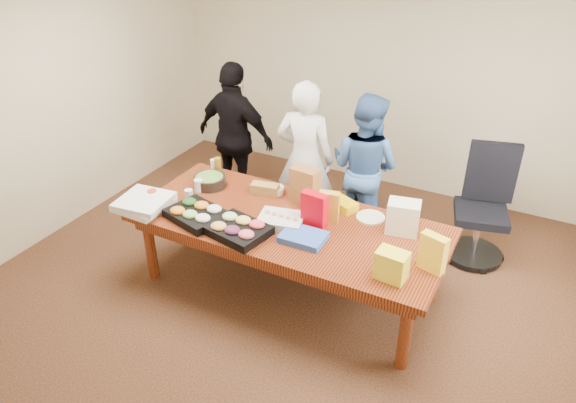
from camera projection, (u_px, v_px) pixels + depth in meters
The scene contains 35 objects.
floor at pixel (288, 288), 5.19m from camera, with size 5.50×5.00×0.02m, color #47301E.
wall_back at pixel (386, 79), 6.43m from camera, with size 5.50×0.04×2.70m, color beige.
wall_front at pixel (47, 362), 2.60m from camera, with size 5.50×0.04×2.70m, color beige.
wall_left at pixel (53, 107), 5.61m from camera, with size 0.04×5.00×2.70m, color beige.
conference_table at pixel (288, 256), 5.00m from camera, with size 2.80×1.20×0.75m, color #4C1C0F.
office_chair at pixel (482, 210), 5.33m from camera, with size 0.58×0.58×1.15m, color black.
person_center at pixel (305, 159), 5.67m from camera, with size 0.62×0.41×1.70m, color silver.
person_right at pixel (364, 168), 5.62m from camera, with size 0.78×0.61×1.60m, color #3A609D.
person_left at pixel (236, 137), 6.17m from camera, with size 1.00×0.42×1.71m, color black.
veggie_tray at pixel (196, 214), 4.84m from camera, with size 0.50×0.39×0.08m, color black.
fruit_tray at pixel (238, 230), 4.62m from camera, with size 0.50×0.39×0.08m, color black.
sheet_cake at pixel (281, 220), 4.77m from camera, with size 0.39×0.29×0.07m, color silver.
salad_bowl at pixel (210, 181), 5.36m from camera, with size 0.32×0.32×0.10m, color black.
chip_bag_blue at pixel (303, 237), 4.55m from camera, with size 0.37×0.28×0.06m, color #2E55B4.
chip_bag_red at pixel (314, 210), 4.66m from camera, with size 0.22×0.09×0.33m, color red.
chip_bag_yellow at pixel (433, 253), 4.13m from camera, with size 0.21×0.08×0.31m, color yellow.
chip_bag_orange at pixel (329, 206), 4.77m from camera, with size 0.18×0.08×0.28m, color gold.
mayo_jar at pixel (306, 202), 4.97m from camera, with size 0.09×0.09×0.14m, color silver.
mustard_bottle at pixel (338, 204), 4.91m from camera, with size 0.06×0.06×0.17m, color gold.
dressing_bottle at pixel (218, 167), 5.52m from camera, with size 0.06×0.06×0.20m, color brown.
ranch_bottle at pixel (213, 167), 5.57m from camera, with size 0.05×0.05×0.16m, color white.
banana_bunch at pixel (343, 205), 4.98m from camera, with size 0.26×0.15×0.09m, color #DBA701.
bread_loaf at pixel (265, 189), 5.21m from camera, with size 0.27×0.12×0.11m, color olive.
kraft_bag at pixel (305, 185), 5.03m from camera, with size 0.26×0.15×0.34m, color brown.
red_cup at pixel (152, 196), 5.10m from camera, with size 0.09×0.09×0.11m, color #B53E21.
clear_cup_a at pixel (189, 195), 5.12m from camera, with size 0.08×0.08×0.11m, color white.
clear_cup_b at pixel (199, 185), 5.26m from camera, with size 0.09×0.09×0.12m, color silver.
pizza_box_lower at pixel (144, 205), 5.01m from camera, with size 0.44×0.44×0.05m, color white.
pizza_box_upper at pixel (144, 201), 4.97m from camera, with size 0.44×0.44×0.05m, color white.
plate_a at pixel (370, 217), 4.86m from camera, with size 0.26×0.26×0.01m, color silver.
plate_b at pixel (405, 220), 4.82m from camera, with size 0.24×0.24×0.02m, color silver.
dip_bowl_a at pixel (327, 201), 5.07m from camera, with size 0.15×0.15×0.06m, color silver.
dip_bowl_b at pixel (276, 190), 5.24m from camera, with size 0.16×0.16×0.06m, color white.
grocery_bag_white at pixel (403, 217), 4.60m from camera, with size 0.27×0.19×0.29m, color white.
grocery_bag_yellow at pixel (392, 265), 4.06m from camera, with size 0.23×0.16×0.23m, color yellow.
Camera 1 is at (1.88, -3.61, 3.32)m, focal length 33.86 mm.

